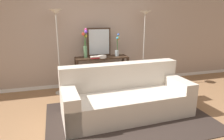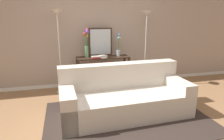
{
  "view_description": "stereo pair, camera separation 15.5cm",
  "coord_description": "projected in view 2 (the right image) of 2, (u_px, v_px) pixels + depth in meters",
  "views": [
    {
      "loc": [
        -0.98,
        -2.73,
        1.7
      ],
      "look_at": [
        0.14,
        1.01,
        0.65
      ],
      "focal_mm": 31.54,
      "sensor_mm": 36.0,
      "label": 1
    },
    {
      "loc": [
        -0.83,
        -2.77,
        1.7
      ],
      "look_at": [
        0.14,
        1.01,
        0.65
      ],
      "focal_mm": 31.54,
      "sensor_mm": 36.0,
      "label": 2
    }
  ],
  "objects": [
    {
      "name": "ground_plane",
      "position": [
        119.0,
        125.0,
        3.23
      ],
      "size": [
        16.0,
        16.0,
        0.02
      ],
      "primitive_type": "cube",
      "color": "#936B47"
    },
    {
      "name": "couch",
      "position": [
        124.0,
        97.0,
        3.52
      ],
      "size": [
        2.27,
        0.99,
        0.88
      ],
      "color": "beige",
      "rests_on": "ground"
    },
    {
      "name": "fruit_bowl",
      "position": [
        103.0,
        57.0,
        4.54
      ],
      "size": [
        0.19,
        0.19,
        0.06
      ],
      "color": "silver",
      "rests_on": "console_table"
    },
    {
      "name": "floor_lamp_right",
      "position": [
        146.0,
        28.0,
        4.72
      ],
      "size": [
        0.28,
        0.28,
        1.85
      ],
      "color": "#B7B2A8",
      "rests_on": "ground"
    },
    {
      "name": "wall_mirror",
      "position": [
        101.0,
        42.0,
        4.73
      ],
      "size": [
        0.57,
        0.02,
        0.67
      ],
      "color": "#382619",
      "rests_on": "console_table"
    },
    {
      "name": "vase_tall_flowers",
      "position": [
        86.0,
        44.0,
        4.52
      ],
      "size": [
        0.13,
        0.11,
        0.67
      ],
      "color": "#669E6B",
      "rests_on": "console_table"
    },
    {
      "name": "area_rug",
      "position": [
        127.0,
        117.0,
        3.44
      ],
      "size": [
        2.78,
        1.9,
        0.01
      ],
      "color": "#332823",
      "rests_on": "ground"
    },
    {
      "name": "back_wall",
      "position": [
        95.0,
        28.0,
        4.86
      ],
      "size": [
        12.0,
        0.15,
        2.9
      ],
      "color": "white",
      "rests_on": "ground"
    },
    {
      "name": "book_row_under_console",
      "position": [
        90.0,
        87.0,
        4.78
      ],
      "size": [
        0.36,
        0.16,
        0.13
      ],
      "color": "#2D2D33",
      "rests_on": "ground"
    },
    {
      "name": "console_table",
      "position": [
        103.0,
        67.0,
        4.74
      ],
      "size": [
        1.25,
        0.39,
        0.79
      ],
      "color": "#382619",
      "rests_on": "ground"
    },
    {
      "name": "floor_lamp_left",
      "position": [
        58.0,
        28.0,
        4.23
      ],
      "size": [
        0.28,
        0.28,
        1.87
      ],
      "color": "#B7B2A8",
      "rests_on": "ground"
    },
    {
      "name": "vase_short_flowers",
      "position": [
        119.0,
        47.0,
        4.71
      ],
      "size": [
        0.11,
        0.11,
        0.54
      ],
      "color": "silver",
      "rests_on": "console_table"
    },
    {
      "name": "book_stack",
      "position": [
        96.0,
        57.0,
        4.51
      ],
      "size": [
        0.22,
        0.14,
        0.05
      ],
      "color": "maroon",
      "rests_on": "console_table"
    }
  ]
}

